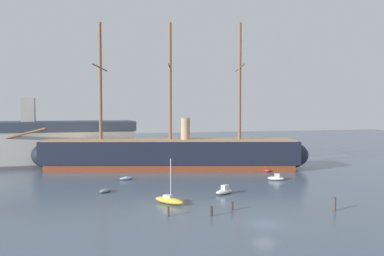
# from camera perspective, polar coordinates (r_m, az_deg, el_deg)

# --- Properties ---
(ground_plane) EXTENTS (400.00, 400.00, 0.00)m
(ground_plane) POSITION_cam_1_polar(r_m,az_deg,el_deg) (48.94, 11.11, -14.45)
(ground_plane) COLOR #4C5B6B
(tall_ship) EXTENTS (73.09, 26.72, 35.97)m
(tall_ship) POSITION_cam_1_polar(r_m,az_deg,el_deg) (91.24, -3.38, -3.95)
(tall_ship) COLOR brown
(tall_ship) RESTS_ON ground
(sailboat_foreground_left) EXTENTS (4.67, 5.20, 7.03)m
(sailboat_foreground_left) POSITION_cam_1_polar(r_m,az_deg,el_deg) (58.01, -3.54, -11.09)
(sailboat_foreground_left) COLOR gold
(sailboat_foreground_left) RESTS_ON ground
(motorboat_near_centre) EXTENTS (3.95, 2.93, 1.53)m
(motorboat_near_centre) POSITION_cam_1_polar(r_m,az_deg,el_deg) (64.74, 5.02, -9.69)
(motorboat_near_centre) COLOR silver
(motorboat_near_centre) RESTS_ON ground
(dinghy_mid_left) EXTENTS (2.76, 2.78, 0.64)m
(dinghy_mid_left) POSITION_cam_1_polar(r_m,az_deg,el_deg) (67.54, -13.30, -9.42)
(dinghy_mid_left) COLOR gray
(dinghy_mid_left) RESTS_ON ground
(motorboat_mid_right) EXTENTS (3.64, 2.80, 1.42)m
(motorboat_mid_right) POSITION_cam_1_polar(r_m,az_deg,el_deg) (78.88, 12.90, -7.56)
(motorboat_mid_right) COLOR silver
(motorboat_mid_right) RESTS_ON ground
(dinghy_alongside_bow) EXTENTS (3.05, 1.95, 0.67)m
(dinghy_alongside_bow) POSITION_cam_1_polar(r_m,az_deg,el_deg) (78.67, -10.16, -7.68)
(dinghy_alongside_bow) COLOR #7FB2D6
(dinghy_alongside_bow) RESTS_ON ground
(dinghy_alongside_stern) EXTENTS (1.99, 2.92, 0.63)m
(dinghy_alongside_stern) POSITION_cam_1_polar(r_m,az_deg,el_deg) (89.48, 11.34, -6.45)
(dinghy_alongside_stern) COLOR #B22D28
(dinghy_alongside_stern) RESTS_ON ground
(sailboat_distant_centre) EXTENTS (4.51, 5.10, 6.85)m
(sailboat_distant_centre) POSITION_cam_1_polar(r_m,az_deg,el_deg) (109.66, -4.05, -4.61)
(sailboat_distant_centre) COLOR #236670
(sailboat_distant_centre) RESTS_ON ground
(mooring_piling_nearest) EXTENTS (0.37, 0.37, 1.26)m
(mooring_piling_nearest) POSITION_cam_1_polar(r_m,az_deg,el_deg) (54.69, 6.25, -11.90)
(mooring_piling_nearest) COLOR #423323
(mooring_piling_nearest) RESTS_ON ground
(mooring_piling_left_pair) EXTENTS (0.33, 0.33, 1.25)m
(mooring_piling_left_pair) POSITION_cam_1_polar(r_m,az_deg,el_deg) (51.61, -3.70, -12.78)
(mooring_piling_left_pair) COLOR #4C3D2D
(mooring_piling_left_pair) RESTS_ON ground
(mooring_piling_right_pair) EXTENTS (0.31, 0.31, 1.35)m
(mooring_piling_right_pair) POSITION_cam_1_polar(r_m,az_deg,el_deg) (51.58, 3.05, -12.73)
(mooring_piling_right_pair) COLOR #382B1E
(mooring_piling_right_pair) RESTS_ON ground
(mooring_piling_midwater) EXTENTS (0.40, 0.40, 1.89)m
(mooring_piling_midwater) POSITION_cam_1_polar(r_m,az_deg,el_deg) (57.88, 21.25, -10.93)
(mooring_piling_midwater) COLOR #4C3D2D
(mooring_piling_midwater) RESTS_ON ground
(dockside_warehouse_left) EXTENTS (56.92, 17.92, 17.89)m
(dockside_warehouse_left) POSITION_cam_1_polar(r_m,az_deg,el_deg) (107.73, -23.22, -2.16)
(dockside_warehouse_left) COLOR #565659
(dockside_warehouse_left) RESTS_ON ground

